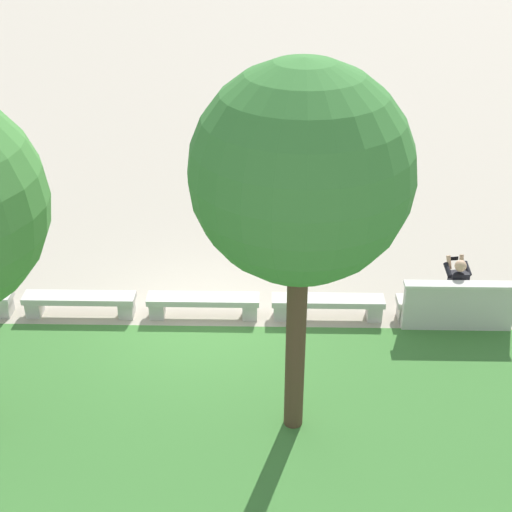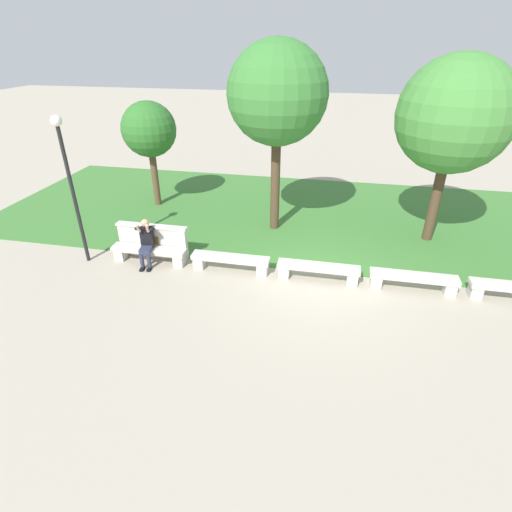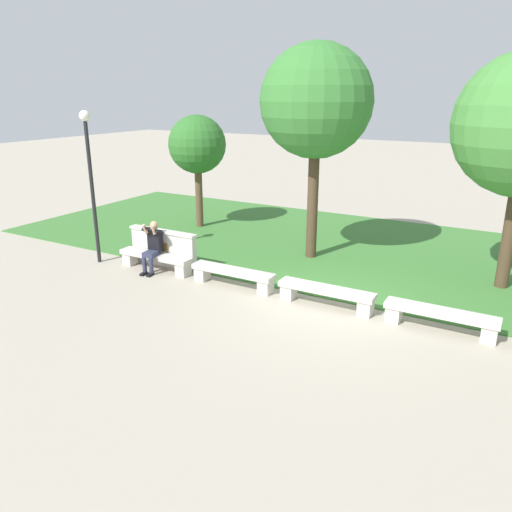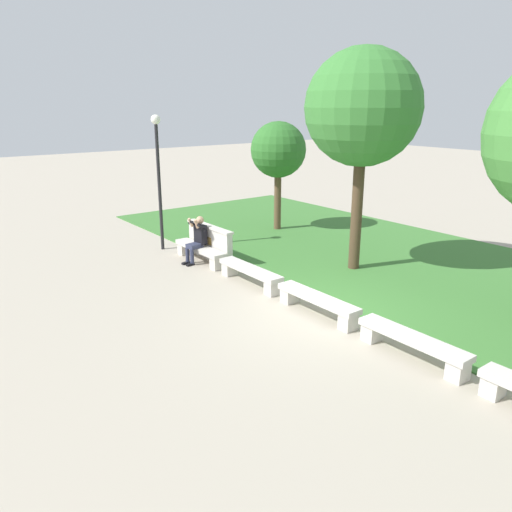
{
  "view_description": "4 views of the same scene",
  "coord_description": "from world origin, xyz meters",
  "px_view_note": "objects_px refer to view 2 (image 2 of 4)",
  "views": [
    {
      "loc": [
        -1.25,
        11.53,
        7.78
      ],
      "look_at": [
        -1.01,
        -0.57,
        1.04
      ],
      "focal_mm": 50.0,
      "sensor_mm": 36.0,
      "label": 1
    },
    {
      "loc": [
        0.19,
        -9.18,
        5.74
      ],
      "look_at": [
        -1.52,
        -0.78,
        0.98
      ],
      "focal_mm": 28.0,
      "sensor_mm": 36.0,
      "label": 2
    },
    {
      "loc": [
        3.64,
        -9.52,
        4.48
      ],
      "look_at": [
        -1.5,
        -0.46,
        1.05
      ],
      "focal_mm": 35.0,
      "sensor_mm": 36.0,
      "label": 3
    },
    {
      "loc": [
        7.05,
        -7.04,
        4.35
      ],
      "look_at": [
        -1.59,
        -0.43,
        1.02
      ],
      "focal_mm": 35.0,
      "sensor_mm": 36.0,
      "label": 4
    }
  ],
  "objects_px": {
    "bench_far": "(413,280)",
    "lamp_post": "(68,172)",
    "person_photographer": "(146,240)",
    "bench_mid": "(318,270)",
    "bench_main": "(149,253)",
    "tree_right_background": "(455,116)",
    "tree_left_background": "(149,130)",
    "tree_behind_wall": "(277,95)",
    "bench_near": "(230,261)"
  },
  "relations": [
    {
      "from": "bench_far",
      "to": "bench_mid",
      "type": "bearing_deg",
      "value": 180.0
    },
    {
      "from": "bench_main",
      "to": "bench_mid",
      "type": "height_order",
      "value": "same"
    },
    {
      "from": "bench_mid",
      "to": "bench_far",
      "type": "relative_size",
      "value": 1.0
    },
    {
      "from": "bench_near",
      "to": "lamp_post",
      "type": "height_order",
      "value": "lamp_post"
    },
    {
      "from": "bench_main",
      "to": "tree_right_background",
      "type": "bearing_deg",
      "value": 21.19
    },
    {
      "from": "bench_mid",
      "to": "tree_right_background",
      "type": "bearing_deg",
      "value": 43.76
    },
    {
      "from": "bench_mid",
      "to": "lamp_post",
      "type": "distance_m",
      "value": 7.0
    },
    {
      "from": "bench_near",
      "to": "bench_far",
      "type": "height_order",
      "value": "same"
    },
    {
      "from": "bench_near",
      "to": "lamp_post",
      "type": "relative_size",
      "value": 0.53
    },
    {
      "from": "person_photographer",
      "to": "bench_mid",
      "type": "bearing_deg",
      "value": 0.92
    },
    {
      "from": "bench_near",
      "to": "tree_right_background",
      "type": "bearing_deg",
      "value": 28.89
    },
    {
      "from": "tree_right_background",
      "to": "bench_near",
      "type": "bearing_deg",
      "value": -151.11
    },
    {
      "from": "tree_behind_wall",
      "to": "tree_left_background",
      "type": "distance_m",
      "value": 5.09
    },
    {
      "from": "bench_mid",
      "to": "tree_behind_wall",
      "type": "bearing_deg",
      "value": 118.99
    },
    {
      "from": "bench_far",
      "to": "tree_left_background",
      "type": "relative_size",
      "value": 0.57
    },
    {
      "from": "tree_behind_wall",
      "to": "tree_right_background",
      "type": "relative_size",
      "value": 1.06
    },
    {
      "from": "tree_right_background",
      "to": "person_photographer",
      "type": "bearing_deg",
      "value": -158.32
    },
    {
      "from": "tree_behind_wall",
      "to": "tree_right_background",
      "type": "distance_m",
      "value": 4.94
    },
    {
      "from": "tree_right_background",
      "to": "lamp_post",
      "type": "relative_size",
      "value": 1.34
    },
    {
      "from": "bench_far",
      "to": "tree_behind_wall",
      "type": "height_order",
      "value": "tree_behind_wall"
    },
    {
      "from": "person_photographer",
      "to": "bench_main",
      "type": "bearing_deg",
      "value": 95.77
    },
    {
      "from": "bench_near",
      "to": "person_photographer",
      "type": "xyz_separation_m",
      "value": [
        -2.39,
        -0.08,
        0.43
      ]
    },
    {
      "from": "bench_main",
      "to": "tree_behind_wall",
      "type": "distance_m",
      "value": 5.85
    },
    {
      "from": "bench_mid",
      "to": "lamp_post",
      "type": "relative_size",
      "value": 0.53
    },
    {
      "from": "lamp_post",
      "to": "tree_left_background",
      "type": "bearing_deg",
      "value": 87.29
    },
    {
      "from": "bench_far",
      "to": "lamp_post",
      "type": "height_order",
      "value": "lamp_post"
    },
    {
      "from": "bench_mid",
      "to": "bench_far",
      "type": "xyz_separation_m",
      "value": [
        2.4,
        0.0,
        0.0
      ]
    },
    {
      "from": "bench_near",
      "to": "tree_behind_wall",
      "type": "distance_m",
      "value": 4.99
    },
    {
      "from": "bench_mid",
      "to": "tree_right_background",
      "type": "height_order",
      "value": "tree_right_background"
    },
    {
      "from": "bench_far",
      "to": "bench_main",
      "type": "bearing_deg",
      "value": 180.0
    },
    {
      "from": "bench_near",
      "to": "tree_left_background",
      "type": "xyz_separation_m",
      "value": [
        -3.99,
        4.2,
        2.49
      ]
    },
    {
      "from": "bench_main",
      "to": "person_photographer",
      "type": "xyz_separation_m",
      "value": [
        0.01,
        -0.08,
        0.43
      ]
    },
    {
      "from": "bench_main",
      "to": "tree_right_background",
      "type": "height_order",
      "value": "tree_right_background"
    },
    {
      "from": "bench_mid",
      "to": "person_photographer",
      "type": "bearing_deg",
      "value": -179.08
    },
    {
      "from": "tree_left_background",
      "to": "lamp_post",
      "type": "bearing_deg",
      "value": -92.71
    },
    {
      "from": "bench_mid",
      "to": "tree_right_background",
      "type": "xyz_separation_m",
      "value": [
        3.26,
        3.12,
        3.49
      ]
    },
    {
      "from": "bench_near",
      "to": "person_photographer",
      "type": "relative_size",
      "value": 1.64
    },
    {
      "from": "bench_mid",
      "to": "tree_behind_wall",
      "type": "xyz_separation_m",
      "value": [
        -1.66,
        3.0,
        3.93
      ]
    },
    {
      "from": "tree_left_background",
      "to": "tree_behind_wall",
      "type": "bearing_deg",
      "value": -14.32
    },
    {
      "from": "person_photographer",
      "to": "lamp_post",
      "type": "bearing_deg",
      "value": -174.01
    },
    {
      "from": "bench_mid",
      "to": "person_photographer",
      "type": "height_order",
      "value": "person_photographer"
    },
    {
      "from": "bench_near",
      "to": "lamp_post",
      "type": "bearing_deg",
      "value": -176.37
    },
    {
      "from": "bench_near",
      "to": "tree_left_background",
      "type": "height_order",
      "value": "tree_left_background"
    },
    {
      "from": "bench_far",
      "to": "person_photographer",
      "type": "distance_m",
      "value": 7.2
    },
    {
      "from": "lamp_post",
      "to": "bench_mid",
      "type": "bearing_deg",
      "value": 2.31
    },
    {
      "from": "bench_far",
      "to": "tree_right_background",
      "type": "relative_size",
      "value": 0.4
    },
    {
      "from": "bench_mid",
      "to": "person_photographer",
      "type": "distance_m",
      "value": 4.81
    },
    {
      "from": "bench_main",
      "to": "bench_mid",
      "type": "xyz_separation_m",
      "value": [
        4.8,
        0.0,
        0.0
      ]
    },
    {
      "from": "tree_behind_wall",
      "to": "lamp_post",
      "type": "distance_m",
      "value": 6.13
    },
    {
      "from": "tree_right_background",
      "to": "bench_far",
      "type": "bearing_deg",
      "value": -105.45
    }
  ]
}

